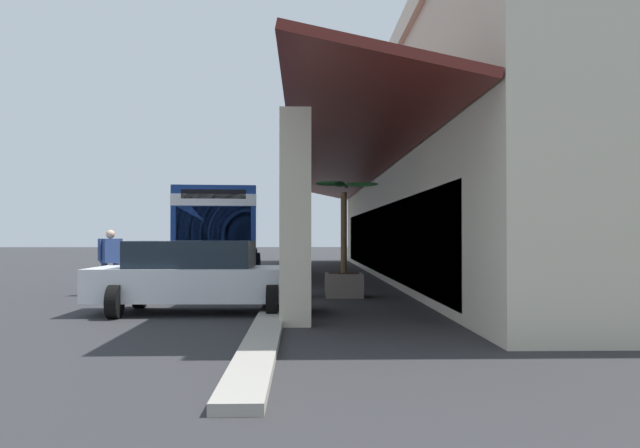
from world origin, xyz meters
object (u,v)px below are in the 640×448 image
object	(u,v)px
parked_sedan_white	(199,276)
transit_bus	(221,228)
potted_palm	(344,272)
pedestrian	(110,258)

from	to	relation	value
parked_sedan_white	transit_bus	bearing A→B (deg)	-174.96
transit_bus	parked_sedan_white	world-z (taller)	transit_bus
transit_bus	potted_palm	world-z (taller)	transit_bus
potted_palm	parked_sedan_white	bearing A→B (deg)	-44.33
transit_bus	parked_sedan_white	size ratio (longest dim) A/B	2.57
potted_palm	pedestrian	bearing A→B (deg)	-96.56
pedestrian	potted_palm	xyz separation A→B (m)	(0.71, 6.14, -0.34)
parked_sedan_white	potted_palm	distance (m)	4.54
parked_sedan_white	pedestrian	xyz separation A→B (m)	(-3.95, -2.97, 0.22)
transit_bus	pedestrian	distance (m)	8.12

